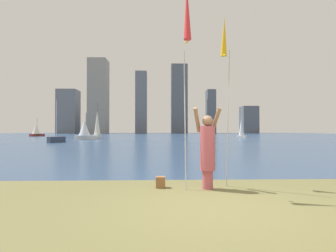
# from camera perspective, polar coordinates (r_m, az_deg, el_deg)

# --- Properties ---
(ground) EXTENTS (120.00, 138.00, 0.12)m
(ground) POSITION_cam_1_polar(r_m,az_deg,el_deg) (55.85, -0.87, -2.20)
(ground) COLOR brown
(person) EXTENTS (0.68, 0.50, 1.85)m
(person) POSITION_cam_1_polar(r_m,az_deg,el_deg) (6.43, 8.03, -4.56)
(person) COLOR #B24C59
(person) RESTS_ON ground
(kite_flag_left) EXTENTS (0.16, 0.89, 4.57)m
(kite_flag_left) POSITION_cam_1_polar(r_m,az_deg,el_deg) (6.48, 3.87, 21.43)
(kite_flag_left) COLOR #B2B2B7
(kite_flag_left) RESTS_ON ground
(kite_flag_right) EXTENTS (0.16, 0.64, 4.10)m
(kite_flag_right) POSITION_cam_1_polar(r_m,az_deg,el_deg) (7.29, 11.38, 16.36)
(kite_flag_right) COLOR #B2B2B7
(kite_flag_right) RESTS_ON ground
(bag) EXTENTS (0.22, 0.19, 0.25)m
(bag) POSITION_cam_1_polar(r_m,az_deg,el_deg) (6.60, -1.54, -11.32)
(bag) COLOR brown
(bag) RESTS_ON ground
(sailboat_0) EXTENTS (1.66, 1.79, 4.42)m
(sailboat_0) POSITION_cam_1_polar(r_m,az_deg,el_deg) (31.66, -21.75, -2.50)
(sailboat_0) COLOR #333D51
(sailboat_0) RESTS_ON ground
(sailboat_1) EXTENTS (1.04, 1.94, 5.67)m
(sailboat_1) POSITION_cam_1_polar(r_m,az_deg,el_deg) (44.21, -14.16, 0.13)
(sailboat_1) COLOR white
(sailboat_1) RESTS_ON ground
(sailboat_4) EXTENTS (2.32, 2.93, 3.68)m
(sailboat_4) POSITION_cam_1_polar(r_m,az_deg,el_deg) (62.99, -25.19, -0.76)
(sailboat_4) COLOR maroon
(sailboat_4) RESTS_ON ground
(sailboat_5) EXTENTS (1.80, 1.70, 4.82)m
(sailboat_5) POSITION_cam_1_polar(r_m,az_deg,el_deg) (48.31, 14.69, -0.63)
(sailboat_5) COLOR silver
(sailboat_5) RESTS_ON ground
(sailboat_6) EXTENTS (3.03, 1.52, 3.68)m
(sailboat_6) POSITION_cam_1_polar(r_m,az_deg,el_deg) (40.15, -16.54, -0.80)
(sailboat_6) COLOR silver
(sailboat_6) RESTS_ON ground
(skyline_tower_0) EXTENTS (6.97, 7.34, 15.97)m
(skyline_tower_0) POSITION_cam_1_polar(r_m,az_deg,el_deg) (109.67, -19.59, 2.75)
(skyline_tower_0) COLOR slate
(skyline_tower_0) RESTS_ON ground
(skyline_tower_1) EXTENTS (6.57, 7.87, 26.91)m
(skyline_tower_1) POSITION_cam_1_polar(r_m,az_deg,el_deg) (106.17, -13.94, 5.81)
(skyline_tower_1) COLOR gray
(skyline_tower_1) RESTS_ON ground
(skyline_tower_2) EXTENTS (4.05, 5.26, 22.60)m
(skyline_tower_2) POSITION_cam_1_polar(r_m,az_deg,el_deg) (103.82, -5.46, 4.74)
(skyline_tower_2) COLOR slate
(skyline_tower_2) RESTS_ON ground
(skyline_tower_3) EXTENTS (5.93, 5.23, 25.40)m
(skyline_tower_3) POSITION_cam_1_polar(r_m,az_deg,el_deg) (104.64, 2.26, 5.47)
(skyline_tower_3) COLOR #565B66
(skyline_tower_3) RESTS_ON ground
(skyline_tower_4) EXTENTS (3.13, 5.32, 16.20)m
(skyline_tower_4) POSITION_cam_1_polar(r_m,az_deg,el_deg) (106.23, 8.66, 2.89)
(skyline_tower_4) COLOR #565B66
(skyline_tower_4) RESTS_ON ground
(skyline_tower_5) EXTENTS (5.88, 6.17, 10.25)m
(skyline_tower_5) POSITION_cam_1_polar(r_m,az_deg,el_deg) (111.47, 16.13, 1.21)
(skyline_tower_5) COLOR #565B66
(skyline_tower_5) RESTS_ON ground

